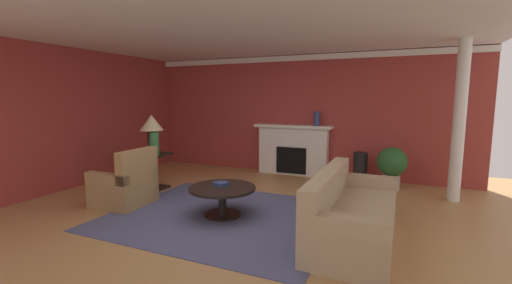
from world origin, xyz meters
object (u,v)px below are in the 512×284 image
object	(u,v)px
armchair_near_window	(125,187)
sofa	(351,216)
vase_tall_corner	(360,168)
table_lamp	(152,126)
coffee_table	(222,194)
vase_on_side_table	(154,144)
side_table	(153,169)
fireplace	(293,151)
potted_plant	(392,165)
vase_mantel_right	(317,119)

from	to	relation	value
armchair_near_window	sofa	bearing A→B (deg)	1.95
vase_tall_corner	sofa	bearing A→B (deg)	-85.65
sofa	table_lamp	bearing A→B (deg)	167.63
coffee_table	vase_on_side_table	distance (m)	2.02
side_table	vase_tall_corner	world-z (taller)	side_table
fireplace	vase_on_side_table	world-z (taller)	fireplace
side_table	vase_on_side_table	size ratio (longest dim) A/B	1.63
side_table	table_lamp	size ratio (longest dim) A/B	0.93
fireplace	table_lamp	bearing A→B (deg)	-132.80
armchair_near_window	vase_on_side_table	size ratio (longest dim) A/B	2.22
coffee_table	vase_tall_corner	distance (m)	3.23
coffee_table	side_table	world-z (taller)	side_table
table_lamp	potted_plant	xyz separation A→B (m)	(4.25, 1.80, -0.73)
table_lamp	vase_tall_corner	world-z (taller)	table_lamp
sofa	table_lamp	world-z (taller)	table_lamp
table_lamp	fireplace	bearing A→B (deg)	47.20
side_table	vase_tall_corner	size ratio (longest dim) A/B	1.05
armchair_near_window	vase_tall_corner	bearing A→B (deg)	40.92
fireplace	side_table	size ratio (longest dim) A/B	2.57
armchair_near_window	side_table	xyz separation A→B (m)	(-0.24, 0.97, 0.09)
vase_tall_corner	potted_plant	distance (m)	0.65
table_lamp	coffee_table	bearing A→B (deg)	-21.58
coffee_table	vase_on_side_table	world-z (taller)	vase_on_side_table
vase_tall_corner	vase_on_side_table	distance (m)	4.12
side_table	vase_mantel_right	bearing A→B (deg)	39.97
coffee_table	vase_on_side_table	bearing A→B (deg)	160.09
sofa	side_table	size ratio (longest dim) A/B	3.00
armchair_near_window	side_table	bearing A→B (deg)	104.02
armchair_near_window	potted_plant	size ratio (longest dim) A/B	1.14
side_table	table_lamp	bearing A→B (deg)	14.04
armchair_near_window	vase_on_side_table	distance (m)	1.05
sofa	coffee_table	bearing A→B (deg)	177.96
fireplace	vase_on_side_table	bearing A→B (deg)	-129.25
table_lamp	armchair_near_window	bearing A→B (deg)	-75.98
armchair_near_window	vase_mantel_right	world-z (taller)	vase_mantel_right
fireplace	sofa	xyz separation A→B (m)	(1.75, -3.13, -0.25)
table_lamp	vase_on_side_table	bearing A→B (deg)	-38.66
vase_mantel_right	coffee_table	bearing A→B (deg)	-102.89
vase_on_side_table	coffee_table	bearing A→B (deg)	-19.91
vase_tall_corner	coffee_table	bearing A→B (deg)	-121.25
side_table	vase_mantel_right	xyz separation A→B (m)	(2.66, 2.23, 0.91)
vase_tall_corner	vase_on_side_table	bearing A→B (deg)	-149.01
table_lamp	potted_plant	size ratio (longest dim) A/B	0.90
sofa	potted_plant	world-z (taller)	sofa
armchair_near_window	vase_tall_corner	size ratio (longest dim) A/B	1.43
sofa	potted_plant	size ratio (longest dim) A/B	2.53
coffee_table	sofa	bearing A→B (deg)	-2.04
fireplace	armchair_near_window	xyz separation A→B (m)	(-1.87, -3.25, -0.24)
vase_on_side_table	vase_tall_corner	bearing A→B (deg)	30.99
side_table	sofa	bearing A→B (deg)	-12.37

